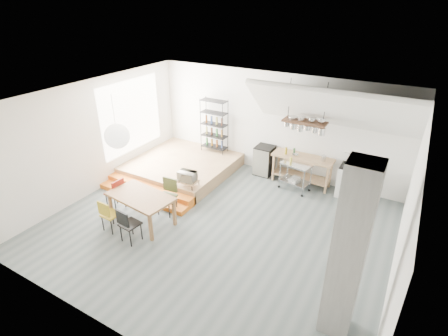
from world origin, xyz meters
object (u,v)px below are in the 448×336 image
Objects in this scene: rolling_cart at (295,173)px; mini_fridge at (264,160)px; dining_table at (141,198)px; stove at (349,180)px.

mini_fridge reaches higher than rolling_cart.
rolling_cart is (2.77, 3.48, -0.14)m from dining_table.
dining_table is at bearing -136.92° from stove.
mini_fridge is (-1.21, 0.50, -0.08)m from rolling_cart.
dining_table is 1.86× the size of rolling_cart.
stove reaches higher than mini_fridge.
rolling_cart is 0.99× the size of mini_fridge.
stove is 0.68× the size of dining_table.
stove is at bearing 50.17° from dining_table.
dining_table is 1.84× the size of mini_fridge.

